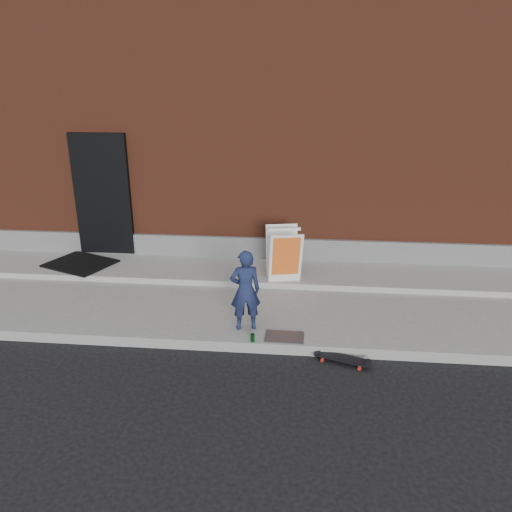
# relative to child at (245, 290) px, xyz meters

# --- Properties ---
(ground) EXTENTS (80.00, 80.00, 0.00)m
(ground) POSITION_rel_child_xyz_m (-0.35, -0.42, -0.73)
(ground) COLOR black
(ground) RESTS_ON ground
(sidewalk) EXTENTS (20.00, 3.00, 0.15)m
(sidewalk) POSITION_rel_child_xyz_m (-0.35, 1.08, -0.65)
(sidewalk) COLOR slate
(sidewalk) RESTS_ON ground
(apron) EXTENTS (20.00, 1.20, 0.10)m
(apron) POSITION_rel_child_xyz_m (-0.35, 1.98, -0.53)
(apron) COLOR gray
(apron) RESTS_ON sidewalk
(building) EXTENTS (20.00, 8.10, 5.00)m
(building) POSITION_rel_child_xyz_m (-0.35, 6.58, 1.77)
(building) COLOR #622C1B
(building) RESTS_ON ground
(child) EXTENTS (0.48, 0.37, 1.16)m
(child) POSITION_rel_child_xyz_m (0.00, 0.00, 0.00)
(child) COLOR #182145
(child) RESTS_ON sidewalk
(skateboard) EXTENTS (0.72, 0.39, 0.08)m
(skateboard) POSITION_rel_child_xyz_m (1.32, -0.54, -0.66)
(skateboard) COLOR #B61A12
(skateboard) RESTS_ON ground
(pizza_sign) EXTENTS (0.65, 0.73, 0.90)m
(pizza_sign) POSITION_rel_child_xyz_m (0.46, 1.57, -0.03)
(pizza_sign) COLOR white
(pizza_sign) RESTS_ON apron
(soda_can) EXTENTS (0.07, 0.07, 0.11)m
(soda_can) POSITION_rel_child_xyz_m (0.14, -0.37, -0.52)
(soda_can) COLOR #17752A
(soda_can) RESTS_ON sidewalk
(doormat) EXTENTS (1.35, 1.24, 0.03)m
(doormat) POSITION_rel_child_xyz_m (-3.25, 1.92, -0.46)
(doormat) COLOR black
(doormat) RESTS_ON apron
(utility_plate) EXTENTS (0.53, 0.34, 0.02)m
(utility_plate) POSITION_rel_child_xyz_m (0.56, -0.22, -0.57)
(utility_plate) COLOR #515156
(utility_plate) RESTS_ON sidewalk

